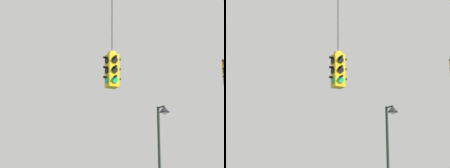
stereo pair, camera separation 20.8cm
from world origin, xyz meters
The scene contains 2 objects.
traffic_light_near_right_pole centered at (-2.39, 0.02, 5.24)m, with size 0.58×0.58×3.89m.
street_lamp centered at (2.51, 4.81, 3.87)m, with size 0.47×0.81×5.34m.
Camera 2 is at (-8.02, -11.63, 1.67)m, focal length 70.00 mm.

